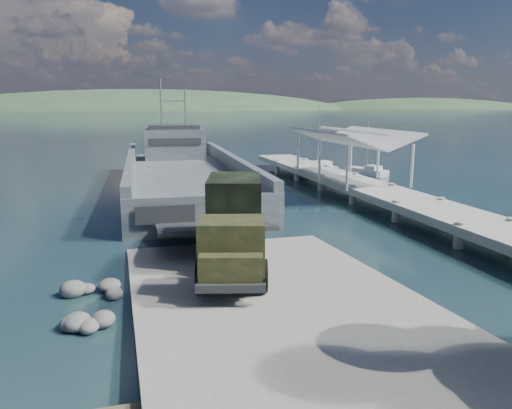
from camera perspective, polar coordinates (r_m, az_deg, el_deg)
name	(u,v)px	position (r m, az deg, el deg)	size (l,w,h in m)	color
ground	(269,300)	(19.17, 1.46, -10.91)	(1400.00, 1400.00, 0.00)	#19333E
boat_ramp	(277,304)	(18.19, 2.41, -11.33)	(10.00, 18.00, 0.50)	gray
shoreline_rocks	(97,313)	(18.92, -17.67, -11.78)	(3.20, 5.60, 0.90)	#62615F
distant_headlands	(165,110)	(579.62, -10.34, 10.58)	(1000.00, 240.00, 48.00)	#314F32
pier	(356,176)	(40.49, 11.33, 3.17)	(6.40, 44.00, 6.10)	#B1B2A7
landing_craft	(183,181)	(42.38, -8.31, 2.63)	(10.48, 35.87, 10.55)	#434B4F
military_truck	(234,225)	(20.77, -2.55, -2.41)	(4.28, 8.20, 3.65)	black
soldier	(240,260)	(18.85, -1.80, -6.38)	(0.75, 0.49, 2.04)	black
sailboat_near	(368,171)	(53.50, 12.64, 3.70)	(2.90, 5.03, 5.89)	silver
sailboat_far	(318,168)	(55.25, 7.15, 4.20)	(2.40, 6.00, 7.10)	silver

